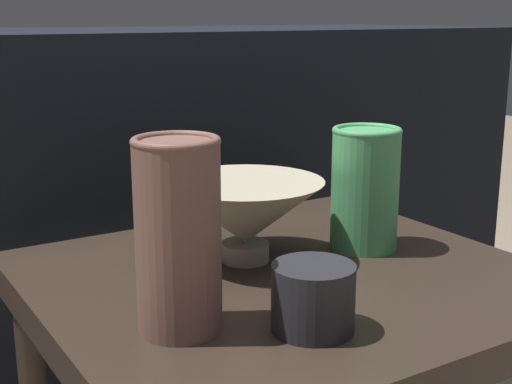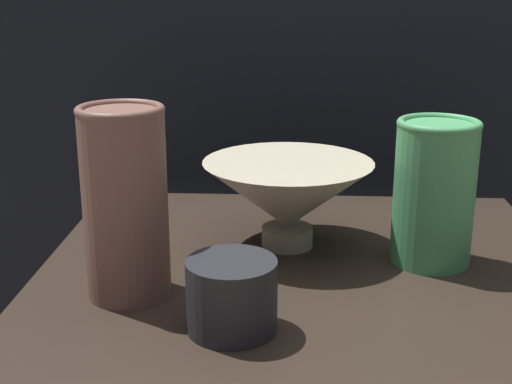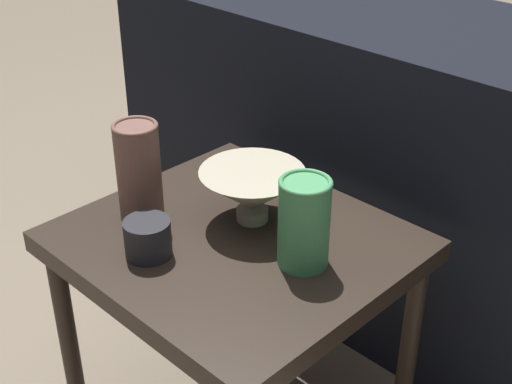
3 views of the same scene
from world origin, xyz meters
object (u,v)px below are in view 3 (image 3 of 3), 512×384
object	(u,v)px
bowl	(252,191)
vase_colorful_right	(304,221)
vase_textured_left	(139,171)
cup	(148,238)

from	to	relation	value
bowl	vase_colorful_right	world-z (taller)	vase_colorful_right
bowl	vase_textured_left	size ratio (longest dim) A/B	1.03
bowl	cup	world-z (taller)	bowl
vase_textured_left	vase_colorful_right	bearing A→B (deg)	17.53
cup	vase_textured_left	bearing A→B (deg)	147.27
vase_textured_left	cup	size ratio (longest dim) A/B	2.33
bowl	cup	bearing A→B (deg)	-102.96
vase_textured_left	cup	bearing A→B (deg)	-32.73
bowl	cup	size ratio (longest dim) A/B	2.39
vase_textured_left	bowl	bearing A→B (deg)	41.32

